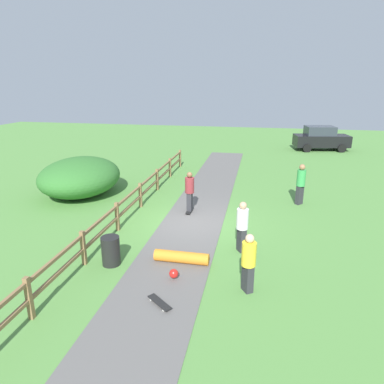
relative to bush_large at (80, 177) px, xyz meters
name	(u,v)px	position (x,y,z in m)	size (l,w,h in m)	color
ground_plane	(193,222)	(6.05, -2.38, -0.91)	(60.00, 60.00, 0.00)	#568E42
asphalt_path	(193,222)	(6.05, -2.38, -0.90)	(2.40, 28.00, 0.02)	#605E5B
wooden_fence	(130,202)	(3.45, -2.38, -0.25)	(0.12, 18.12, 1.10)	olive
bush_large	(80,177)	(0.00, 0.00, 0.00)	(3.69, 4.43, 1.83)	#33702D
trash_bin	(111,251)	(4.25, -6.07, -0.46)	(0.56, 0.56, 0.90)	black
skater_riding	(190,190)	(5.72, -1.36, 0.09)	(0.39, 0.80, 1.76)	black
skater_fallen	(181,258)	(6.33, -5.66, -0.71)	(1.69, 1.28, 0.36)	orange
skateboard_loose	(159,302)	(6.26, -7.76, -0.83)	(0.75, 0.66, 0.08)	black
bystander_yellow	(249,260)	(8.38, -6.69, -0.01)	(0.52, 0.52, 1.65)	#2D2D33
bystander_green	(301,182)	(10.38, 0.64, 0.12)	(0.54, 0.54, 1.86)	#2D2D33
bystander_white	(242,224)	(8.08, -4.44, 0.03)	(0.52, 0.52, 1.72)	#2D2D33
parked_car_black	(321,138)	(13.26, 14.26, 0.05)	(4.42, 2.53, 1.92)	black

